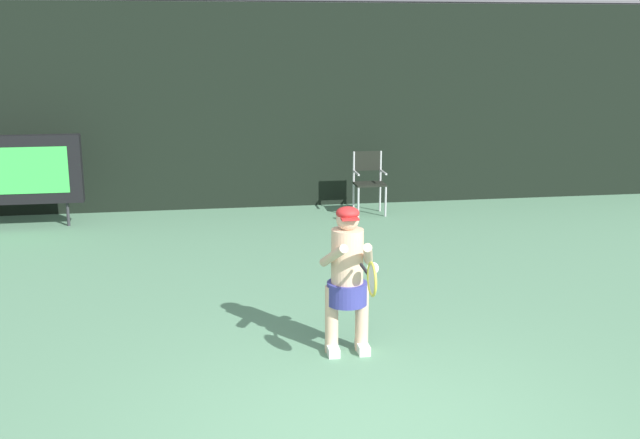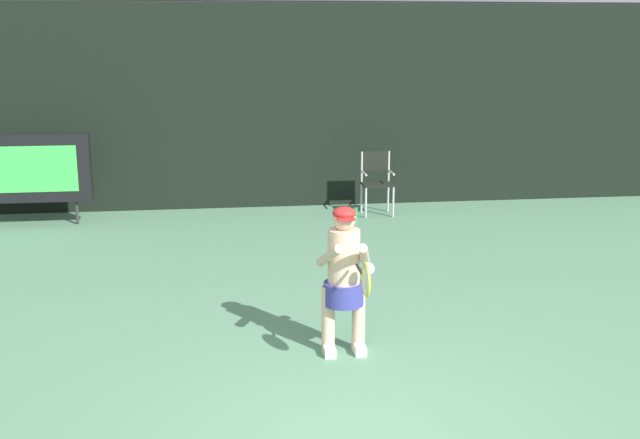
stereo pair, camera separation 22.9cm
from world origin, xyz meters
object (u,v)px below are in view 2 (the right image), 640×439
scoreboard (21,169)px  umpire_chair (377,179)px  tennis_player (344,275)px  water_bottle (355,214)px  tennis_racket (366,279)px

scoreboard → umpire_chair: (5.88, 0.10, -0.33)m
tennis_player → water_bottle: bearing=78.6°
scoreboard → tennis_racket: 7.78m
tennis_player → tennis_racket: size_ratio=2.42×
water_bottle → tennis_racket: bearing=-99.5°
umpire_chair → tennis_player: (-1.54, -5.85, 0.17)m
tennis_player → scoreboard: bearing=127.0°
scoreboard → tennis_racket: size_ratio=3.65×
scoreboard → umpire_chair: bearing=0.9°
water_bottle → tennis_player: 5.49m
water_bottle → tennis_player: tennis_player is taller
scoreboard → tennis_player: size_ratio=1.51×
water_bottle → tennis_racket: size_ratio=0.44×
tennis_racket → tennis_player: bearing=80.3°
umpire_chair → tennis_racket: bearing=-102.6°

